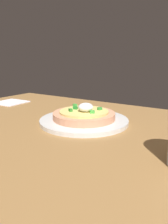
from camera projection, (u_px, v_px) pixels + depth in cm
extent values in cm
cube|color=olive|center=(51.00, 134.00, 55.55)|extent=(103.92, 80.88, 2.58)
cylinder|color=silver|center=(84.00, 120.00, 61.37)|extent=(25.72, 25.72, 1.13)
cylinder|color=tan|center=(84.00, 115.00, 61.00)|extent=(18.05, 18.05, 1.90)
cylinder|color=#E5CB6F|center=(84.00, 111.00, 60.71)|extent=(14.18, 14.18, 0.51)
ellipsoid|color=white|center=(86.00, 107.00, 59.32)|extent=(4.27, 4.27, 2.49)
cube|color=#25832D|center=(75.00, 108.00, 62.20)|extent=(1.35, 0.93, 0.80)
cube|color=green|center=(87.00, 107.00, 63.04)|extent=(1.50, 1.42, 0.80)
cube|color=green|center=(92.00, 112.00, 57.56)|extent=(1.49, 1.45, 0.80)
cube|color=#337D2E|center=(71.00, 110.00, 59.51)|extent=(1.51, 1.36, 0.80)
cube|color=#358735|center=(100.00, 109.00, 61.34)|extent=(1.28, 1.50, 0.80)
cube|color=green|center=(84.00, 106.00, 65.04)|extent=(0.89, 1.33, 0.80)
cube|color=green|center=(75.00, 105.00, 65.86)|extent=(1.42, 1.06, 0.80)
cube|color=white|center=(11.00, 102.00, 88.97)|extent=(12.16, 12.16, 0.40)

